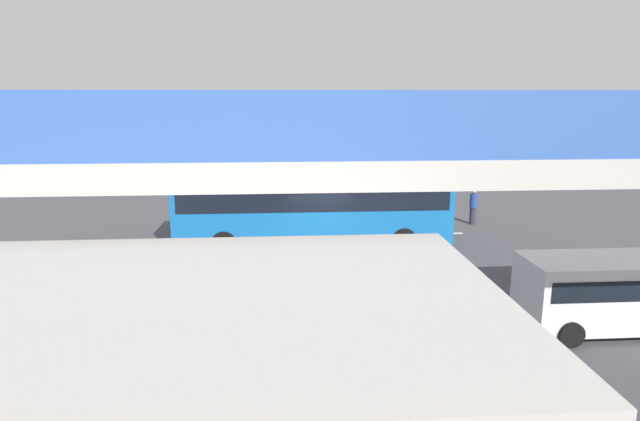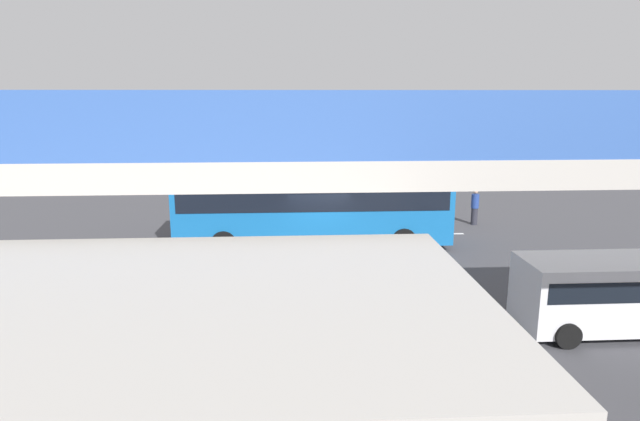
% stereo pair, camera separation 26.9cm
% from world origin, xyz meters
% --- Properties ---
extents(ground, '(80.00, 80.00, 0.00)m').
position_xyz_m(ground, '(0.00, 0.00, 0.00)').
color(ground, '#424247').
extents(city_bus, '(11.54, 2.85, 3.15)m').
position_xyz_m(city_bus, '(0.17, -0.90, 1.88)').
color(city_bus, '#196BB7').
rests_on(city_bus, ground).
extents(parked_van, '(4.80, 2.17, 2.05)m').
position_xyz_m(parked_van, '(-7.52, 8.01, 1.18)').
color(parked_van, silver).
rests_on(parked_van, ground).
extents(bicycle_blue, '(1.77, 0.44, 0.96)m').
position_xyz_m(bicycle_blue, '(10.17, 2.61, 0.37)').
color(bicycle_blue, black).
rests_on(bicycle_blue, ground).
extents(pedestrian, '(0.38, 0.38, 1.79)m').
position_xyz_m(pedestrian, '(-8.09, -4.31, 0.89)').
color(pedestrian, '#2D2D38').
rests_on(pedestrian, ground).
extents(traffic_sign, '(0.08, 0.60, 2.80)m').
position_xyz_m(traffic_sign, '(-0.63, -3.89, 1.89)').
color(traffic_sign, slate).
rests_on(traffic_sign, ground).
extents(lane_dash_leftmost, '(2.00, 0.20, 0.01)m').
position_xyz_m(lane_dash_leftmost, '(-6.00, -2.55, 0.00)').
color(lane_dash_leftmost, silver).
rests_on(lane_dash_leftmost, ground).
extents(lane_dash_left, '(2.00, 0.20, 0.01)m').
position_xyz_m(lane_dash_left, '(-2.00, -2.55, 0.00)').
color(lane_dash_left, silver).
rests_on(lane_dash_left, ground).
extents(lane_dash_centre, '(2.00, 0.20, 0.01)m').
position_xyz_m(lane_dash_centre, '(2.00, -2.55, 0.00)').
color(lane_dash_centre, silver).
rests_on(lane_dash_centre, ground).
extents(lane_dash_right, '(2.00, 0.20, 0.01)m').
position_xyz_m(lane_dash_right, '(6.00, -2.55, 0.00)').
color(lane_dash_right, silver).
rests_on(lane_dash_right, ground).
extents(pedestrian_overpass, '(31.33, 2.60, 6.48)m').
position_xyz_m(pedestrian_overpass, '(0.00, 11.70, 4.82)').
color(pedestrian_overpass, '#B2ADA5').
rests_on(pedestrian_overpass, ground).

